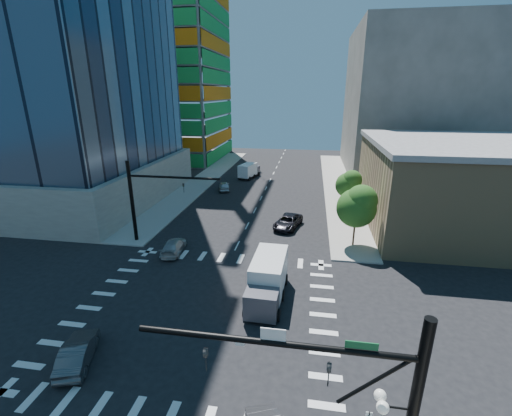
# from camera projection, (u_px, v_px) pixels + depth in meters

# --- Properties ---
(ground) EXTENTS (160.00, 160.00, 0.00)m
(ground) POSITION_uv_depth(u_px,v_px,m) (204.00, 311.00, 26.21)
(ground) COLOR black
(ground) RESTS_ON ground
(road_markings) EXTENTS (20.00, 20.00, 0.01)m
(road_markings) POSITION_uv_depth(u_px,v_px,m) (204.00, 311.00, 26.21)
(road_markings) COLOR silver
(road_markings) RESTS_ON ground
(sidewalk_ne) EXTENTS (5.00, 60.00, 0.15)m
(sidewalk_ne) POSITION_uv_depth(u_px,v_px,m) (338.00, 185.00, 61.70)
(sidewalk_ne) COLOR #9B9792
(sidewalk_ne) RESTS_ON ground
(sidewalk_nw) EXTENTS (5.00, 60.00, 0.15)m
(sidewalk_nw) POSITION_uv_depth(u_px,v_px,m) (204.00, 180.00, 65.47)
(sidewalk_nw) COLOR #9B9792
(sidewalk_nw) RESTS_ON ground
(construction_building) EXTENTS (25.16, 34.50, 70.60)m
(construction_building) POSITION_uv_depth(u_px,v_px,m) (166.00, 53.00, 80.36)
(construction_building) COLOR slate
(construction_building) RESTS_ON ground
(commercial_building) EXTENTS (20.50, 22.50, 10.60)m
(commercial_building) POSITION_uv_depth(u_px,v_px,m) (456.00, 185.00, 41.30)
(commercial_building) COLOR #A1885D
(commercial_building) RESTS_ON ground
(bg_building_ne) EXTENTS (24.00, 30.00, 28.00)m
(bg_building_ne) POSITION_uv_depth(u_px,v_px,m) (411.00, 102.00, 69.06)
(bg_building_ne) COLOR #5D5A54
(bg_building_ne) RESTS_ON ground
(signal_mast_se) EXTENTS (10.51, 2.48, 9.00)m
(signal_mast_se) POSITION_uv_depth(u_px,v_px,m) (385.00, 414.00, 12.25)
(signal_mast_se) COLOR black
(signal_mast_se) RESTS_ON sidewalk_se
(signal_mast_nw) EXTENTS (10.20, 0.40, 9.00)m
(signal_mast_nw) POSITION_uv_depth(u_px,v_px,m) (144.00, 195.00, 36.71)
(signal_mast_nw) COLOR black
(signal_mast_nw) RESTS_ON sidewalk_nw
(tree_south) EXTENTS (4.16, 4.16, 6.82)m
(tree_south) POSITION_uv_depth(u_px,v_px,m) (358.00, 206.00, 35.80)
(tree_south) COLOR #382316
(tree_south) RESTS_ON sidewalk_ne
(tree_north) EXTENTS (3.54, 3.52, 5.78)m
(tree_north) POSITION_uv_depth(u_px,v_px,m) (349.00, 184.00, 47.20)
(tree_north) COLOR #382316
(tree_north) RESTS_ON sidewalk_ne
(car_nb_far) EXTENTS (3.80, 5.91, 1.51)m
(car_nb_far) POSITION_uv_depth(u_px,v_px,m) (288.00, 222.00, 42.29)
(car_nb_far) COLOR black
(car_nb_far) RESTS_ON ground
(car_sb_near) EXTENTS (2.52, 4.98, 1.38)m
(car_sb_near) POSITION_uv_depth(u_px,v_px,m) (174.00, 246.00, 35.70)
(car_sb_near) COLOR #BBBBBB
(car_sb_near) RESTS_ON ground
(car_sb_mid) EXTENTS (2.90, 4.73, 1.50)m
(car_sb_mid) POSITION_uv_depth(u_px,v_px,m) (224.00, 186.00, 58.42)
(car_sb_mid) COLOR silver
(car_sb_mid) RESTS_ON ground
(car_sb_cross) EXTENTS (2.97, 4.73, 1.47)m
(car_sb_cross) POSITION_uv_depth(u_px,v_px,m) (78.00, 352.00, 21.07)
(car_sb_cross) COLOR #4A4A4E
(car_sb_cross) RESTS_ON ground
(box_truck_near) EXTENTS (2.93, 6.48, 3.36)m
(box_truck_near) POSITION_uv_depth(u_px,v_px,m) (267.00, 284.00, 27.14)
(box_truck_near) COLOR black
(box_truck_near) RESTS_ON ground
(box_truck_far) EXTENTS (3.62, 5.83, 2.84)m
(box_truck_far) POSITION_uv_depth(u_px,v_px,m) (250.00, 171.00, 66.97)
(box_truck_far) COLOR black
(box_truck_far) RESTS_ON ground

